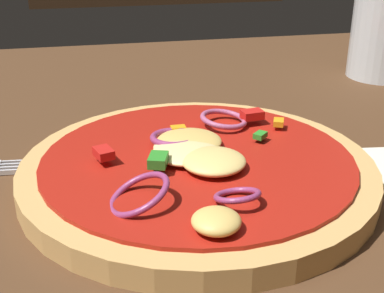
% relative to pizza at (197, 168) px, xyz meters
% --- Properties ---
extents(dining_table, '(1.26, 0.92, 0.04)m').
position_rel_pizza_xyz_m(dining_table, '(0.04, 0.01, -0.03)').
color(dining_table, '#4C301C').
rests_on(dining_table, ground).
extents(pizza, '(0.26, 0.26, 0.04)m').
position_rel_pizza_xyz_m(pizza, '(0.00, 0.00, 0.00)').
color(pizza, tan).
rests_on(pizza, dining_table).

